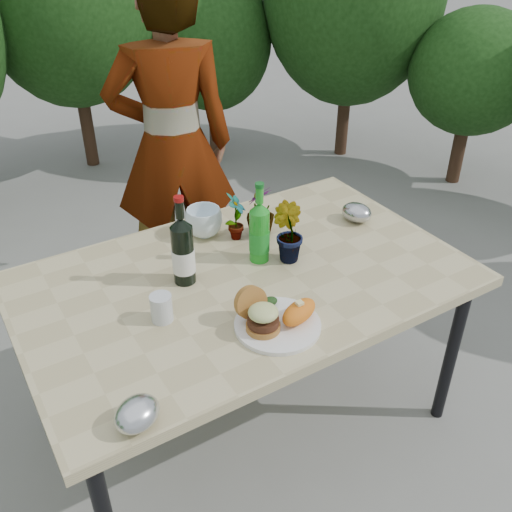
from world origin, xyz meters
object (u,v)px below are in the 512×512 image
patio_table (245,289)px  wine_bottle (183,252)px  dinner_plate (278,325)px  person (172,147)px

patio_table → wine_bottle: size_ratio=4.74×
dinner_plate → wine_bottle: bearing=110.1°
wine_bottle → person: 1.01m
patio_table → person: size_ratio=0.93×
patio_table → wine_bottle: wine_bottle is taller
person → wine_bottle: bearing=85.9°
wine_bottle → dinner_plate: bearing=-87.2°
patio_table → person: person is taller
wine_bottle → patio_table: bearing=-40.6°
wine_bottle → person: (0.39, 0.94, -0.02)m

